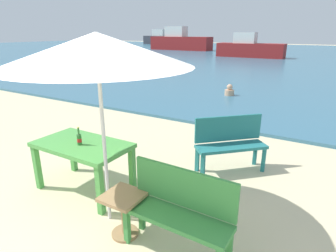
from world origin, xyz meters
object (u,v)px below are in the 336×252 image
(beer_bottle_amber, at_px, (79,139))
(boat_tanker, at_px, (180,41))
(picnic_table_green, at_px, (83,150))
(side_table_wood, at_px, (124,209))
(boat_fishing_trawler, at_px, (249,48))
(bench_green_left, at_px, (179,207))
(patio_umbrella, at_px, (97,50))
(bench_teal_center, at_px, (230,140))
(swimmer_person, at_px, (229,91))
(boat_cargo_ship, at_px, (162,39))

(beer_bottle_amber, bearing_deg, boat_tanker, 115.88)
(picnic_table_green, distance_m, side_table_wood, 1.30)
(boat_fishing_trawler, height_order, boat_tanker, boat_tanker)
(beer_bottle_amber, relative_size, boat_tanker, 0.03)
(side_table_wood, bearing_deg, bench_green_left, 9.77)
(patio_umbrella, height_order, boat_fishing_trawler, patio_umbrella)
(side_table_wood, relative_size, bench_teal_center, 0.48)
(swimmer_person, relative_size, boat_tanker, 0.05)
(picnic_table_green, distance_m, patio_umbrella, 1.71)
(beer_bottle_amber, height_order, patio_umbrella, patio_umbrella)
(bench_teal_center, xyz_separation_m, swimmer_person, (-1.88, 5.52, -0.30))
(bench_green_left, relative_size, boat_cargo_ship, 0.17)
(bench_teal_center, bearing_deg, patio_umbrella, -112.17)
(bench_teal_center, bearing_deg, bench_green_left, -85.38)
(picnic_table_green, height_order, boat_tanker, boat_tanker)
(picnic_table_green, height_order, beer_bottle_amber, beer_bottle_amber)
(swimmer_person, bearing_deg, bench_teal_center, -71.16)
(boat_cargo_ship, bearing_deg, bench_teal_center, -56.84)
(bench_green_left, distance_m, swimmer_person, 7.93)
(picnic_table_green, height_order, boat_cargo_ship, boat_cargo_ship)
(swimmer_person, bearing_deg, boat_tanker, 122.14)
(beer_bottle_amber, relative_size, swimmer_person, 0.65)
(bench_teal_center, height_order, boat_fishing_trawler, boat_fishing_trawler)
(beer_bottle_amber, distance_m, bench_teal_center, 2.45)
(beer_bottle_amber, relative_size, patio_umbrella, 0.12)
(beer_bottle_amber, xyz_separation_m, boat_fishing_trawler, (-4.15, 24.01, 0.00))
(bench_teal_center, distance_m, swimmer_person, 5.84)
(swimmer_person, height_order, boat_cargo_ship, boat_cargo_ship)
(picnic_table_green, xyz_separation_m, boat_cargo_ship, (-25.61, 43.46, 0.38))
(picnic_table_green, relative_size, boat_tanker, 0.18)
(swimmer_person, height_order, boat_tanker, boat_tanker)
(beer_bottle_amber, bearing_deg, patio_umbrella, -21.35)
(patio_umbrella, distance_m, swimmer_person, 7.92)
(boat_cargo_ship, bearing_deg, boat_fishing_trawler, -42.24)
(patio_umbrella, bearing_deg, picnic_table_green, 155.64)
(bench_green_left, xyz_separation_m, boat_tanker, (-16.55, 30.71, 0.57))
(bench_teal_center, bearing_deg, side_table_wood, -102.30)
(bench_green_left, relative_size, boat_fishing_trawler, 0.20)
(side_table_wood, relative_size, boat_tanker, 0.07)
(picnic_table_green, height_order, bench_teal_center, bench_teal_center)
(picnic_table_green, height_order, patio_umbrella, patio_umbrella)
(beer_bottle_amber, xyz_separation_m, side_table_wood, (1.14, -0.44, -0.50))
(beer_bottle_amber, distance_m, boat_cargo_ship, 50.50)
(bench_teal_center, bearing_deg, picnic_table_green, -133.45)
(patio_umbrella, xyz_separation_m, boat_cargo_ship, (-26.40, 43.82, -1.09))
(picnic_table_green, xyz_separation_m, beer_bottle_amber, (0.02, -0.06, 0.20))
(patio_umbrella, height_order, swimmer_person, patio_umbrella)
(swimmer_person, bearing_deg, picnic_table_green, -88.17)
(side_table_wood, bearing_deg, boat_fishing_trawler, 102.20)
(picnic_table_green, xyz_separation_m, boat_fishing_trawler, (-4.13, 23.96, 0.21))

